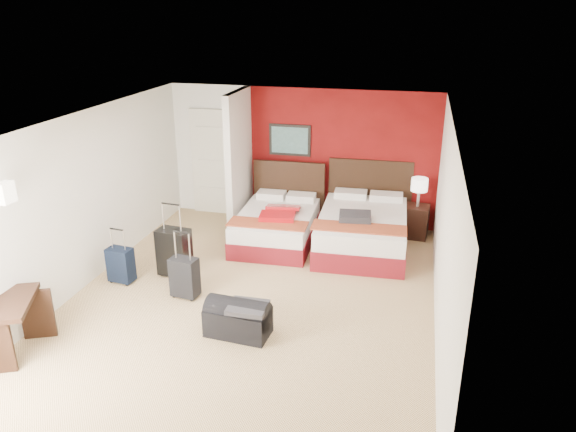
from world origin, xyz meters
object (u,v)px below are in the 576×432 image
(suitcase_black, at_px, (174,254))
(bed_right, at_px, (362,232))
(desk, at_px, (17,328))
(duffel_bag, at_px, (238,320))
(suitcase_navy, at_px, (121,266))
(nightstand, at_px, (416,221))
(bed_left, at_px, (276,227))
(table_lamp, at_px, (419,192))
(red_suitcase_open, at_px, (280,213))
(suitcase_charcoal, at_px, (185,279))

(suitcase_black, bearing_deg, bed_right, 37.80)
(suitcase_black, distance_m, desk, 2.50)
(duffel_bag, bearing_deg, desk, -152.44)
(suitcase_black, distance_m, suitcase_navy, 0.80)
(nightstand, xyz_separation_m, desk, (-4.46, -4.71, 0.07))
(bed_left, bearing_deg, duffel_bag, -86.69)
(nightstand, xyz_separation_m, duffel_bag, (-2.09, -3.70, -0.09))
(table_lamp, distance_m, duffel_bag, 4.30)
(nightstand, xyz_separation_m, suitcase_navy, (-4.22, -2.78, -0.03))
(bed_right, bearing_deg, bed_left, -179.59)
(red_suitcase_open, xyz_separation_m, desk, (-2.21, -3.79, -0.24))
(duffel_bag, bearing_deg, suitcase_charcoal, 149.19)
(duffel_bag, height_order, desk, desk)
(suitcase_black, bearing_deg, suitcase_charcoal, -48.49)
(table_lamp, xyz_separation_m, desk, (-4.46, -4.71, -0.47))
(suitcase_black, bearing_deg, suitcase_navy, -144.07)
(red_suitcase_open, relative_size, table_lamp, 1.55)
(nightstand, height_order, duffel_bag, nightstand)
(bed_right, xyz_separation_m, nightstand, (0.87, 0.75, -0.02))
(bed_left, xyz_separation_m, nightstand, (2.35, 0.82, 0.02))
(duffel_bag, bearing_deg, suitcase_navy, 161.22)
(table_lamp, bearing_deg, desk, -133.47)
(suitcase_black, relative_size, suitcase_charcoal, 1.28)
(bed_right, relative_size, desk, 2.40)
(desk, bearing_deg, bed_left, 37.53)
(bed_right, bearing_deg, nightstand, 38.32)
(desk, bearing_deg, suitcase_charcoal, 28.19)
(bed_right, xyz_separation_m, suitcase_navy, (-3.34, -2.03, -0.05))
(bed_left, relative_size, nightstand, 3.15)
(bed_left, relative_size, suitcase_charcoal, 3.24)
(table_lamp, relative_size, suitcase_navy, 1.00)
(bed_left, height_order, suitcase_black, suitcase_black)
(bed_right, bearing_deg, suitcase_navy, -150.93)
(suitcase_navy, bearing_deg, suitcase_charcoal, -2.96)
(suitcase_black, xyz_separation_m, suitcase_charcoal, (0.41, -0.58, -0.08))
(red_suitcase_open, relative_size, suitcase_black, 1.10)
(bed_right, height_order, suitcase_charcoal, bed_right)
(table_lamp, bearing_deg, bed_left, -160.86)
(suitcase_charcoal, bearing_deg, bed_right, 52.48)
(red_suitcase_open, xyz_separation_m, suitcase_charcoal, (-0.86, -2.06, -0.31))
(red_suitcase_open, bearing_deg, desk, -127.89)
(red_suitcase_open, relative_size, duffel_bag, 1.00)
(duffel_bag, bearing_deg, bed_left, 99.83)
(suitcase_black, relative_size, suitcase_navy, 1.40)
(bed_right, bearing_deg, duffel_bag, -114.60)
(desk, bearing_deg, nightstand, 22.54)
(desk, bearing_deg, table_lamp, 22.54)
(bed_right, relative_size, suitcase_black, 2.88)
(red_suitcase_open, height_order, suitcase_charcoal, red_suitcase_open)
(bed_left, xyz_separation_m, red_suitcase_open, (0.10, -0.10, 0.32))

